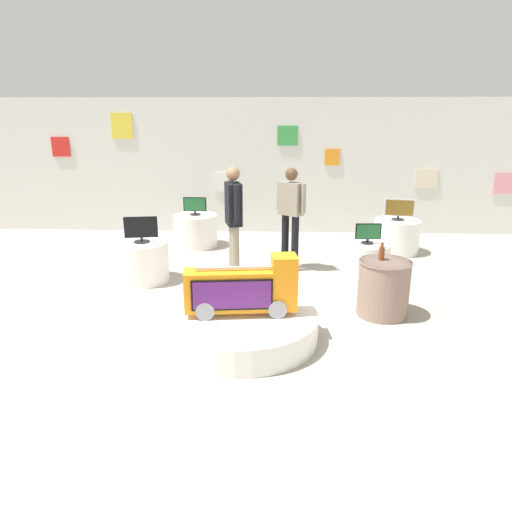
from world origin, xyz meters
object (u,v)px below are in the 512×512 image
(tv_on_center_rear, at_px, (399,209))
(shopper_browsing_near_truck, at_px, (291,211))
(display_pedestal_center_rear, at_px, (396,236))
(tv_on_far_right, at_px, (195,206))
(tv_on_right_rear, at_px, (368,233))
(display_pedestal_far_right, at_px, (196,230))
(display_pedestal_left_rear, at_px, (143,262))
(display_pedestal_right_rear, at_px, (366,263))
(side_table_round, at_px, (384,288))
(novelty_firetruck_tv, at_px, (243,290))
(main_display_pedestal, at_px, (241,326))
(bottle_on_side_table, at_px, (382,253))
(tv_on_left_rear, at_px, (141,229))
(shopper_browsing_rear, at_px, (234,217))

(tv_on_center_rear, bearing_deg, shopper_browsing_near_truck, -151.66)
(display_pedestal_center_rear, relative_size, tv_on_far_right, 1.87)
(tv_on_right_rear, height_order, display_pedestal_far_right, tv_on_right_rear)
(display_pedestal_left_rear, relative_size, shopper_browsing_near_truck, 0.46)
(display_pedestal_far_right, bearing_deg, tv_on_far_right, -86.90)
(tv_on_far_right, distance_m, shopper_browsing_near_truck, 2.27)
(tv_on_center_rear, height_order, display_pedestal_right_rear, tv_on_center_rear)
(side_table_round, bearing_deg, display_pedestal_center_rear, 73.31)
(display_pedestal_left_rear, height_order, tv_on_right_rear, tv_on_right_rear)
(novelty_firetruck_tv, bearing_deg, main_display_pedestal, 170.37)
(novelty_firetruck_tv, distance_m, bottle_on_side_table, 1.89)
(display_pedestal_right_rear, bearing_deg, display_pedestal_left_rear, -178.72)
(display_pedestal_right_rear, relative_size, bottle_on_side_table, 3.14)
(tv_on_far_right, bearing_deg, display_pedestal_right_rear, -33.74)
(tv_on_far_right, bearing_deg, tv_on_left_rear, -102.97)
(tv_on_left_rear, height_order, display_pedestal_center_rear, tv_on_left_rear)
(side_table_round, relative_size, shopper_browsing_rear, 0.41)
(display_pedestal_center_rear, distance_m, display_pedestal_far_right, 3.82)
(novelty_firetruck_tv, bearing_deg, display_pedestal_right_rear, 48.53)
(main_display_pedestal, relative_size, bottle_on_side_table, 7.76)
(tv_on_left_rear, height_order, display_pedestal_right_rear, tv_on_left_rear)
(display_pedestal_left_rear, relative_size, display_pedestal_far_right, 0.92)
(tv_on_left_rear, xyz_separation_m, tv_on_center_rear, (4.29, 1.76, -0.00))
(bottle_on_side_table, bearing_deg, display_pedestal_far_right, 132.72)
(tv_on_center_rear, relative_size, shopper_browsing_rear, 0.30)
(display_pedestal_left_rear, distance_m, display_pedestal_center_rear, 4.63)
(main_display_pedestal, bearing_deg, display_pedestal_right_rear, 48.06)
(display_pedestal_far_right, height_order, tv_on_far_right, tv_on_far_right)
(main_display_pedestal, bearing_deg, shopper_browsing_rear, 97.39)
(tv_on_left_rear, height_order, side_table_round, tv_on_left_rear)
(novelty_firetruck_tv, xyz_separation_m, tv_on_center_rear, (2.61, 3.65, 0.23))
(shopper_browsing_near_truck, bearing_deg, tv_on_center_rear, 28.34)
(shopper_browsing_rear, bearing_deg, display_pedestal_center_rear, 32.19)
(display_pedestal_left_rear, height_order, display_pedestal_center_rear, same)
(display_pedestal_center_rear, relative_size, tv_on_right_rear, 2.17)
(display_pedestal_far_right, bearing_deg, bottle_on_side_table, -47.28)
(shopper_browsing_near_truck, bearing_deg, novelty_firetruck_tv, -103.11)
(display_pedestal_far_right, bearing_deg, novelty_firetruck_tv, -73.03)
(tv_on_center_rear, relative_size, bottle_on_side_table, 2.33)
(display_pedestal_left_rear, distance_m, side_table_round, 3.60)
(tv_on_right_rear, bearing_deg, display_pedestal_center_rear, 62.77)
(tv_on_center_rear, bearing_deg, bottle_on_side_table, -107.89)
(novelty_firetruck_tv, bearing_deg, tv_on_right_rear, 48.47)
(main_display_pedestal, distance_m, tv_on_right_rear, 2.71)
(main_display_pedestal, relative_size, tv_on_right_rear, 4.60)
(side_table_round, bearing_deg, tv_on_left_rear, 161.54)
(display_pedestal_left_rear, xyz_separation_m, display_pedestal_center_rear, (4.28, 1.76, 0.00))
(novelty_firetruck_tv, height_order, side_table_round, novelty_firetruck_tv)
(display_pedestal_left_rear, relative_size, shopper_browsing_rear, 0.44)
(display_pedestal_left_rear, distance_m, display_pedestal_right_rear, 3.42)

